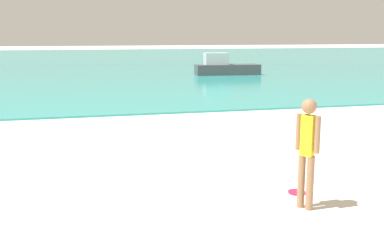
{
  "coord_description": "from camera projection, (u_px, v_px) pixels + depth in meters",
  "views": [
    {
      "loc": [
        -1.57,
        1.99,
        2.4
      ],
      "look_at": [
        0.4,
        10.2,
        0.87
      ],
      "focal_mm": 41.63,
      "sensor_mm": 36.0,
      "label": 1
    }
  ],
  "objects": [
    {
      "name": "frisbee",
      "position": [
        297.0,
        192.0,
        6.84
      ],
      "size": [
        0.27,
        0.27,
        0.03
      ],
      "primitive_type": "cylinder",
      "color": "#E51E4C",
      "rests_on": "ground"
    },
    {
      "name": "boat_near",
      "position": [
        225.0,
        67.0,
        26.25
      ],
      "size": [
        3.86,
        1.46,
        1.29
      ],
      "rotation": [
        0.0,
        0.0,
        -0.07
      ],
      "color": "#4C4C51",
      "rests_on": "water"
    },
    {
      "name": "water",
      "position": [
        102.0,
        60.0,
        42.09
      ],
      "size": [
        160.0,
        60.0,
        0.06
      ],
      "primitive_type": "cube",
      "color": "teal",
      "rests_on": "ground"
    },
    {
      "name": "person_standing",
      "position": [
        307.0,
        147.0,
        6.08
      ],
      "size": [
        0.23,
        0.31,
        1.55
      ],
      "rotation": [
        0.0,
        0.0,
        2.17
      ],
      "color": "#936B4C",
      "rests_on": "ground"
    }
  ]
}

